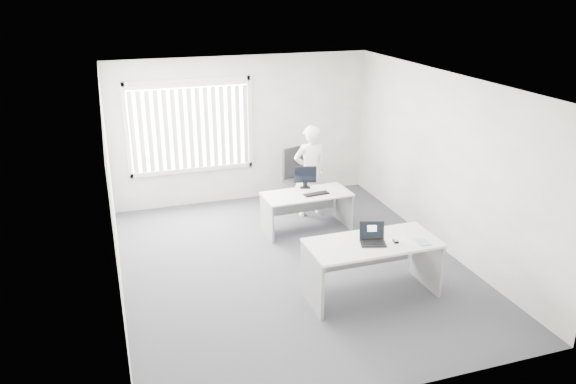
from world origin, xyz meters
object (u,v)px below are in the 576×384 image
object	(u,v)px
person	(310,171)
laptop	(373,235)
monitor	(305,177)
desk_far	(307,204)
office_chair	(298,188)
desk_near	(372,257)

from	to	relation	value
person	laptop	distance (m)	3.01
laptop	monitor	xyz separation A→B (m)	(0.00, 2.65, -0.06)
monitor	laptop	bearing A→B (deg)	-75.10
desk_far	office_chair	bearing A→B (deg)	75.27
desk_far	person	size ratio (longest dim) A/B	0.89
desk_near	monitor	distance (m)	2.61
person	monitor	world-z (taller)	person
desk_far	person	distance (m)	0.77
desk_far	office_chair	distance (m)	1.20
office_chair	laptop	size ratio (longest dim) A/B	3.36
desk_far	laptop	xyz separation A→B (m)	(0.06, -2.38, 0.45)
desk_near	laptop	xyz separation A→B (m)	(-0.03, -0.06, 0.35)
desk_near	person	bearing A→B (deg)	85.80
person	monitor	size ratio (longest dim) A/B	4.34
desk_near	desk_far	world-z (taller)	desk_near
office_chair	person	distance (m)	0.74
person	monitor	xyz separation A→B (m)	(-0.22, -0.35, 0.02)
desk_near	person	xyz separation A→B (m)	(0.19, 2.94, 0.27)
desk_near	laptop	bearing A→B (deg)	-118.00
office_chair	laptop	xyz separation A→B (m)	(-0.19, -3.54, 0.59)
desk_near	person	world-z (taller)	person
desk_far	laptop	bearing A→B (deg)	-91.06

